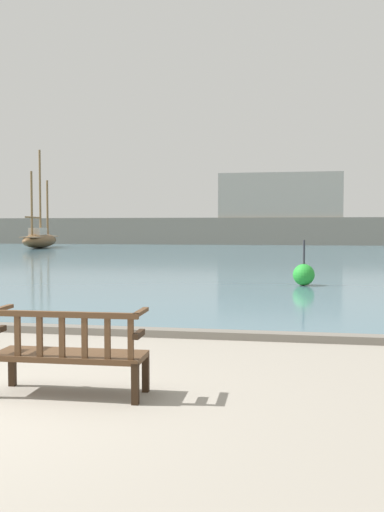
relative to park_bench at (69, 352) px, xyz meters
The scene contains 6 objects.
harbor_water 43.53m from the park_bench, 91.02° to the left, with size 100.00×80.00×0.08m, color slate.
quay_edge_kerb 3.48m from the park_bench, 102.98° to the left, with size 40.00×0.30×0.12m, color slate.
park_bench is the anchor object (origin of this frame).
sailboat_centre_channel 42.53m from the park_bench, 115.51° to the left, with size 2.57×7.17×8.06m.
channel_buoy 11.54m from the park_bench, 76.92° to the left, with size 0.63×0.63×1.33m.
far_breakwater 50.42m from the park_bench, 90.45° to the left, with size 55.14×2.40×7.02m.
Camera 1 is at (3.10, -5.12, 1.77)m, focal length 40.00 mm.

